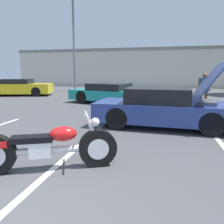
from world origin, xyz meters
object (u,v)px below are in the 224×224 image
motorcycle (48,148)px  parked_car_left_row (20,87)px  spectator_near_motorcycle (204,88)px  show_car_hood_open (164,108)px  parked_car_mid_row (112,93)px  light_pole (75,40)px

motorcycle → parked_car_left_row: bearing=103.4°
spectator_near_motorcycle → show_car_hood_open: bearing=-116.1°
motorcycle → parked_car_mid_row: parked_car_mid_row is taller
light_pole → parked_car_mid_row: (4.71, -6.50, -3.87)m
parked_car_left_row → spectator_near_motorcycle: size_ratio=2.88×
show_car_hood_open → light_pole: bearing=126.8°
show_car_hood_open → spectator_near_motorcycle: size_ratio=2.57×
show_car_hood_open → parked_car_mid_row: 5.47m
parked_car_left_row → show_car_hood_open: bearing=-51.0°
motorcycle → parked_car_left_row: 13.60m
light_pole → spectator_near_motorcycle: bearing=-39.6°
show_car_hood_open → motorcycle: bearing=-115.0°
show_car_hood_open → parked_car_left_row: (-10.20, 7.17, 0.00)m
motorcycle → show_car_hood_open: show_car_hood_open is taller
motorcycle → parked_car_mid_row: bearing=71.5°
light_pole → show_car_hood_open: (7.46, -11.23, -3.82)m
light_pole → spectator_near_motorcycle: (9.22, -7.63, -3.43)m
light_pole → parked_car_left_row: 6.21m
parked_car_left_row → spectator_near_motorcycle: 12.49m
show_car_hood_open → spectator_near_motorcycle: bearing=67.1°
motorcycle → spectator_near_motorcycle: 8.16m
light_pole → spectator_near_motorcycle: light_pole is taller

